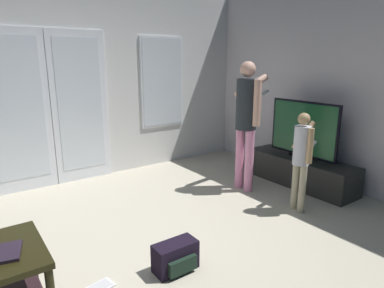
{
  "coord_description": "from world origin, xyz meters",
  "views": [
    {
      "loc": [
        -1.01,
        -2.21,
        1.66
      ],
      "look_at": [
        0.75,
        0.25,
        0.9
      ],
      "focal_mm": 31.31,
      "sensor_mm": 36.0,
      "label": 1
    }
  ],
  "objects_px": {
    "backpack": "(176,257)",
    "tv_stand": "(300,171)",
    "person_adult": "(247,114)",
    "flat_screen_tv": "(303,130)",
    "person_child": "(302,154)"
  },
  "relations": [
    {
      "from": "flat_screen_tv",
      "to": "backpack",
      "type": "xyz_separation_m",
      "value": [
        -2.42,
        -0.64,
        -0.65
      ]
    },
    {
      "from": "flat_screen_tv",
      "to": "person_child",
      "type": "height_order",
      "value": "flat_screen_tv"
    },
    {
      "from": "person_child",
      "to": "backpack",
      "type": "bearing_deg",
      "value": -175.49
    },
    {
      "from": "person_adult",
      "to": "backpack",
      "type": "height_order",
      "value": "person_adult"
    },
    {
      "from": "backpack",
      "to": "person_adult",
      "type": "bearing_deg",
      "value": 29.61
    },
    {
      "from": "person_adult",
      "to": "backpack",
      "type": "bearing_deg",
      "value": -150.39
    },
    {
      "from": "backpack",
      "to": "tv_stand",
      "type": "bearing_deg",
      "value": 14.65
    },
    {
      "from": "backpack",
      "to": "flat_screen_tv",
      "type": "bearing_deg",
      "value": 14.74
    },
    {
      "from": "tv_stand",
      "to": "person_adult",
      "type": "height_order",
      "value": "person_adult"
    },
    {
      "from": "tv_stand",
      "to": "flat_screen_tv",
      "type": "height_order",
      "value": "flat_screen_tv"
    },
    {
      "from": "flat_screen_tv",
      "to": "person_child",
      "type": "distance_m",
      "value": 0.86
    },
    {
      "from": "tv_stand",
      "to": "backpack",
      "type": "xyz_separation_m",
      "value": [
        -2.42,
        -0.63,
        -0.07
      ]
    },
    {
      "from": "person_adult",
      "to": "backpack",
      "type": "distance_m",
      "value": 2.15
    },
    {
      "from": "tv_stand",
      "to": "backpack",
      "type": "bearing_deg",
      "value": -165.35
    },
    {
      "from": "person_child",
      "to": "backpack",
      "type": "height_order",
      "value": "person_child"
    }
  ]
}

